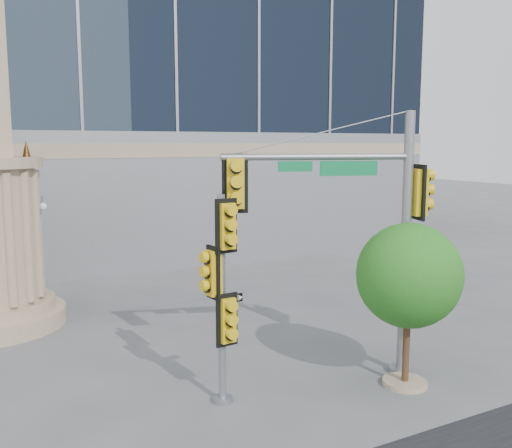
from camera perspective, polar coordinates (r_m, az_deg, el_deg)
name	(u,v)px	position (r m, az deg, el deg)	size (l,w,h in m)	color
ground	(324,401)	(12.94, 6.79, -17.16)	(120.00, 120.00, 0.00)	#545456
main_signal_pole	(361,215)	(13.32, 10.46, 0.89)	(4.70, 1.84, 6.25)	slate
secondary_signal_pole	(222,284)	(11.84, -3.42, -6.01)	(0.79, 0.58, 4.47)	slate
street_tree	(410,279)	(13.30, 15.12, -5.38)	(2.41, 2.36, 3.76)	tan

